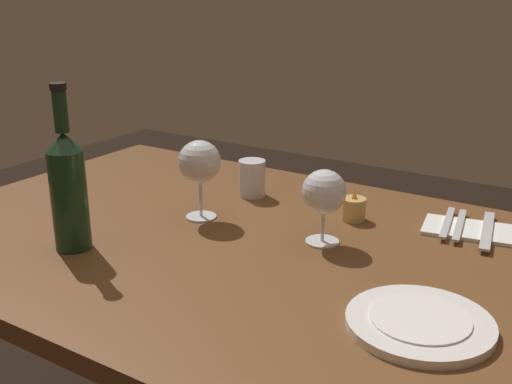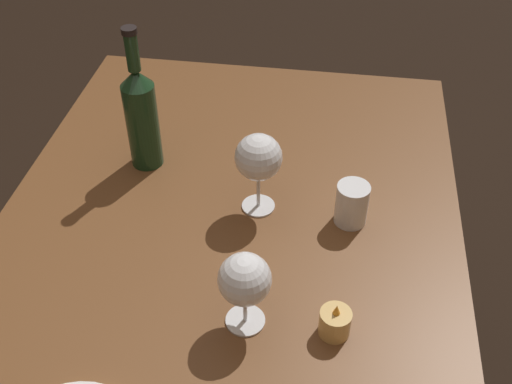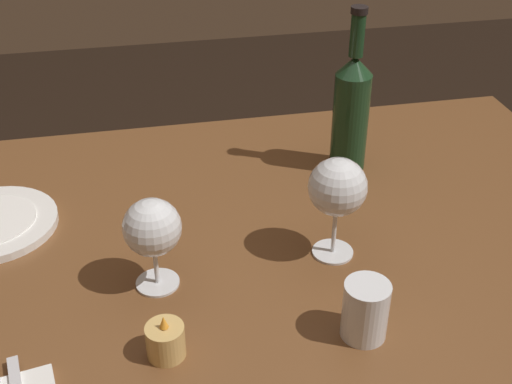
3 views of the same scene
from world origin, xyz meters
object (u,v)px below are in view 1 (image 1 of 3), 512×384
Objects in this scene: table_knife at (487,230)px; folded_napkin at (472,230)px; dinner_plate at (420,323)px; wine_bottle at (68,187)px; votive_candle at (354,210)px; wine_glass_right at (324,193)px; fork_inner at (460,225)px; wine_glass_left at (200,163)px; fork_outer at (447,222)px; water_tumbler at (252,180)px.

folded_napkin is at bearing 180.00° from table_knife.
dinner_plate reaches higher than folded_napkin.
wine_bottle reaches higher than votive_candle.
fork_inner is at bearing 45.70° from wine_glass_right.
wine_bottle is 1.50× the size of table_knife.
wine_glass_left reaches higher than votive_candle.
table_knife reaches higher than folded_napkin.
dinner_plate is at bearing -78.86° from fork_outer.
fork_inner is 0.85× the size of table_knife.
wine_glass_left is at bearing -155.69° from folded_napkin.
table_knife is at bearing 0.00° from fork_outer.
wine_bottle is 0.80m from folded_napkin.
votive_candle is 0.24m from folded_napkin.
wine_glass_left is 0.95× the size of fork_inner.
dinner_plate reaches higher than fork_inner.
table_knife is (0.54, 0.23, -0.11)m from wine_glass_left.
wine_glass_right is 0.17m from votive_candle.
table_knife is (0.03, 0.00, 0.01)m from folded_napkin.
wine_glass_right is 0.31m from fork_inner.
water_tumbler is 0.45m from fork_outer.
fork_outer is at bearing 180.00° from table_knife.
wine_glass_right is 0.35m from table_knife.
wine_glass_left reaches higher than wine_glass_right.
water_tumbler is (0.12, 0.44, -0.08)m from wine_bottle.
wine_glass_right is 0.35m from dinner_plate.
fork_inner is (0.21, 0.07, -0.01)m from votive_candle.
votive_candle is 0.19m from fork_outer.
wine_glass_left is at bearing -156.89° from table_knife.
wine_glass_right is 1.72× the size of water_tumbler.
fork_inner is at bearing 180.00° from table_knife.
folded_napkin is (0.62, 0.49, -0.12)m from wine_bottle.
wine_glass_left is at bearing -154.60° from fork_inner.
votive_candle is at bearing -3.38° from water_tumbler.
wine_glass_left is 0.34m from votive_candle.
dinner_plate is 0.42m from folded_napkin.
votive_candle is at bearing 127.05° from dinner_plate.
wine_bottle is (-0.39, -0.28, 0.02)m from wine_glass_right.
folded_napkin is 1.15× the size of fork_inner.
fork_inner is at bearing 180.00° from folded_napkin.
wine_bottle is 1.75× the size of fork_outer.
water_tumbler is at bearing 74.81° from wine_bottle.
table_knife is at bearing 37.02° from wine_bottle.
votive_candle is (0.27, -0.02, -0.02)m from water_tumbler.
votive_candle is at bearing -162.45° from fork_inner.
folded_napkin is at bearing 42.43° from wine_glass_right.
fork_outer is at bearing 49.38° from wine_glass_right.
wine_glass_left is at bearing 67.48° from wine_bottle.
wine_glass_right reaches higher than dinner_plate.
table_knife is at bearing 5.35° from water_tumbler.
dinner_plate reaches higher than table_knife.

